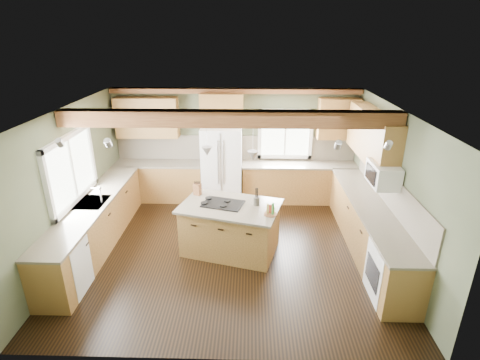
{
  "coord_description": "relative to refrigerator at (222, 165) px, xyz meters",
  "views": [
    {
      "loc": [
        0.34,
        -5.96,
        3.83
      ],
      "look_at": [
        0.16,
        0.3,
        1.28
      ],
      "focal_mm": 28.0,
      "sensor_mm": 36.0,
      "label": 1
    }
  ],
  "objects": [
    {
      "name": "pendant_right",
      "position": [
        0.69,
        -2.24,
        0.98
      ],
      "size": [
        0.18,
        0.18,
        0.16
      ],
      "primitive_type": "cone",
      "rotation": [
        3.14,
        0.0,
        0.0
      ],
      "color": "#B2B2B7",
      "rests_on": "ceiling"
    },
    {
      "name": "soffit_trim",
      "position": [
        0.3,
        0.28,
        1.64
      ],
      "size": [
        5.55,
        0.2,
        0.1
      ],
      "primitive_type": "cube",
      "color": "#4D2616",
      "rests_on": "ceiling"
    },
    {
      "name": "utensil_crock",
      "position": [
        0.76,
        -2.11,
        0.09
      ],
      "size": [
        0.15,
        0.15,
        0.15
      ],
      "primitive_type": "cylinder",
      "rotation": [
        0.0,
        0.0,
        -0.44
      ],
      "color": "#413834",
      "rests_on": "island_top"
    },
    {
      "name": "island",
      "position": [
        0.3,
        -2.13,
        -0.46
      ],
      "size": [
        1.82,
        1.38,
        0.88
      ],
      "primitive_type": "cube",
      "rotation": [
        0.0,
        0.0,
        -0.27
      ],
      "color": "brown",
      "rests_on": "floor"
    },
    {
      "name": "oven",
      "position": [
        2.79,
        -3.37,
        -0.47
      ],
      "size": [
        0.6,
        0.72,
        0.84
      ],
      "primitive_type": "cube",
      "color": "white",
      "rests_on": "floor"
    },
    {
      "name": "pendant_left",
      "position": [
        -0.09,
        -2.03,
        0.98
      ],
      "size": [
        0.18,
        0.18,
        0.16
      ],
      "primitive_type": "cone",
      "rotation": [
        3.14,
        0.0,
        0.0
      ],
      "color": "#B2B2B7",
      "rests_on": "ceiling"
    },
    {
      "name": "upper_cab_over_fridge",
      "position": [
        -0.0,
        0.21,
        1.25
      ],
      "size": [
        0.96,
        0.35,
        0.7
      ],
      "primitive_type": "cube",
      "color": "brown",
      "rests_on": "wall_back"
    },
    {
      "name": "refrigerator",
      "position": [
        0.0,
        0.0,
        0.0
      ],
      "size": [
        0.9,
        0.74,
        1.8
      ],
      "primitive_type": "cube",
      "color": "white",
      "rests_on": "floor"
    },
    {
      "name": "dishwasher",
      "position": [
        -2.19,
        -3.37,
        -0.47
      ],
      "size": [
        0.6,
        0.6,
        0.84
      ],
      "primitive_type": "cube",
      "color": "white",
      "rests_on": "floor"
    },
    {
      "name": "knife_block",
      "position": [
        -0.34,
        -1.7,
        0.13
      ],
      "size": [
        0.16,
        0.15,
        0.22
      ],
      "primitive_type": "cube",
      "rotation": [
        0.0,
        0.0,
        -0.45
      ],
      "color": "brown",
      "rests_on": "island_top"
    },
    {
      "name": "upper_cab_back_left",
      "position": [
        -1.69,
        0.21,
        1.05
      ],
      "size": [
        1.4,
        0.35,
        0.9
      ],
      "primitive_type": "cube",
      "color": "brown",
      "rests_on": "wall_back"
    },
    {
      "name": "base_cab_back_right",
      "position": [
        1.79,
        0.08,
        -0.46
      ],
      "size": [
        2.62,
        0.6,
        0.88
      ],
      "primitive_type": "cube",
      "color": "brown",
      "rests_on": "floor"
    },
    {
      "name": "upper_cab_right",
      "position": [
        2.92,
        -1.22,
        1.05
      ],
      "size": [
        0.35,
        2.2,
        0.9
      ],
      "primitive_type": "cube",
      "color": "brown",
      "rests_on": "wall_right"
    },
    {
      "name": "base_cab_left",
      "position": [
        -2.2,
        -2.07,
        -0.46
      ],
      "size": [
        0.6,
        3.7,
        0.88
      ],
      "primitive_type": "cube",
      "color": "brown",
      "rests_on": "floor"
    },
    {
      "name": "counter_back_right",
      "position": [
        1.79,
        0.08,
        0.0
      ],
      "size": [
        2.66,
        0.64,
        0.04
      ],
      "primitive_type": "cube",
      "color": "#494136",
      "rests_on": "base_cab_back_right"
    },
    {
      "name": "cooktop",
      "position": [
        0.17,
        -2.1,
        0.03
      ],
      "size": [
        0.8,
        0.64,
        0.02
      ],
      "primitive_type": "cube",
      "rotation": [
        0.0,
        0.0,
        -0.27
      ],
      "color": "black",
      "rests_on": "island_top"
    },
    {
      "name": "backsplash_right",
      "position": [
        3.08,
        -2.07,
        0.31
      ],
      "size": [
        0.03,
        3.7,
        0.58
      ],
      "primitive_type": "cube",
      "color": "brown",
      "rests_on": "wall_right"
    },
    {
      "name": "bottle_tray",
      "position": [
        0.99,
        -2.47,
        0.12
      ],
      "size": [
        0.29,
        0.29,
        0.21
      ],
      "primitive_type": null,
      "rotation": [
        0.0,
        0.0,
        -0.38
      ],
      "color": "brown",
      "rests_on": "island_top"
    },
    {
      "name": "counter_left",
      "position": [
        -2.2,
        -2.07,
        0.0
      ],
      "size": [
        0.64,
        3.74,
        0.04
      ],
      "primitive_type": "cube",
      "color": "#494136",
      "rests_on": "base_cab_left"
    },
    {
      "name": "window_left",
      "position": [
        -2.48,
        -2.07,
        0.65
      ],
      "size": [
        0.04,
        1.6,
        1.05
      ],
      "primitive_type": "cube",
      "color": "white",
      "rests_on": "wall_left"
    },
    {
      "name": "base_cab_back_left",
      "position": [
        -1.49,
        0.08,
        -0.46
      ],
      "size": [
        2.02,
        0.6,
        0.88
      ],
      "primitive_type": "cube",
      "color": "brown",
      "rests_on": "floor"
    },
    {
      "name": "wall_back",
      "position": [
        0.3,
        0.38,
        0.4
      ],
      "size": [
        5.6,
        0.0,
        5.6
      ],
      "primitive_type": "plane",
      "rotation": [
        1.57,
        0.0,
        0.0
      ],
      "color": "#474F38",
      "rests_on": "ground"
    },
    {
      "name": "upper_cab_back_corner",
      "position": [
        2.6,
        0.21,
        1.05
      ],
      "size": [
        0.9,
        0.35,
        0.9
      ],
      "primitive_type": "cube",
      "color": "brown",
      "rests_on": "wall_back"
    },
    {
      "name": "wall_left",
      "position": [
        -2.5,
        -2.12,
        0.4
      ],
      "size": [
        0.0,
        5.0,
        5.0
      ],
      "primitive_type": "plane",
      "rotation": [
        1.57,
        0.0,
        1.57
      ],
      "color": "#474F38",
      "rests_on": "ground"
    },
    {
      "name": "ceiling",
      "position": [
        0.3,
        -2.12,
        1.7
      ],
      "size": [
        5.6,
        5.6,
        0.0
      ],
      "primitive_type": "plane",
      "rotation": [
        3.14,
        0.0,
        0.0
      ],
      "color": "silver",
      "rests_on": "wall_back"
    },
    {
      "name": "microwave",
      "position": [
        2.88,
        -2.17,
        0.65
      ],
      "size": [
        0.4,
        0.7,
        0.38
      ],
      "primitive_type": "cube",
      "color": "white",
      "rests_on": "wall_right"
    },
    {
      "name": "counter_back_left",
      "position": [
        -1.49,
        0.08,
        0.0
      ],
      "size": [
        2.06,
        0.64,
        0.04
      ],
      "primitive_type": "cube",
      "color": "#494136",
      "rests_on": "base_cab_back_left"
    },
    {
      "name": "floor",
      "position": [
        0.3,
        -2.12,
        -0.9
      ],
      "size": [
        5.6,
        5.6,
        0.0
      ],
      "primitive_type": "plane",
      "color": "black",
      "rests_on": "ground"
    },
    {
      "name": "window_back",
      "position": [
        1.45,
        0.36,
        0.65
      ],
      "size": [
        1.1,
        0.04,
        1.0
      ],
      "primitive_type": "cube",
      "color": "white",
      "rests_on": "wall_back"
    },
    {
      "name": "sink",
      "position": [
        -2.2,
        -2.07,
        0.01
      ],
      "size": [
        0.5,
        0.65,
        0.03
      ],
      "primitive_type": "cube",
      "color": "#262628",
      "rests_on": "counter_left"
    },
    {
      "name": "backsplash_back",
      "position": [
        0.3,
        0.36,
        0.31
      ],
      "size": [
        5.58,
        0.03,
        0.58
      ],
      "primitive_type": "cube",
      "color": "brown",
      "rests_on": "wall_back"
    },
    {
      "name": "island_top",
      "position": [
        0.3,
        -2.13,
        0.0
      ],
      "size": [
        1.95,
        1.52,
        0.04
      ],
      "primitive_type": "cube",
      "rotation": [
        0.0,
        0.0,
        -0.27
      ],
      "color": "#494136",
      "rests_on": "island"
    },
    {
      "name": "ceiling_beam",
      "position": [
        0.3,
        -2.13,
        1.57
      ],
      "size": [
        5.55,
        0.26,
        0.26
      ],
      "primitive_type": "cube",
      "color": "#4D2616",
      "rests_on": "ceiling"
    },
    {
      "name": "wall_right",
      "position": [
        3.1,
        -2.12,
        0.4
      ],
      "size": [
        0.0,
        5.0,
        5.0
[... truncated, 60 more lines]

